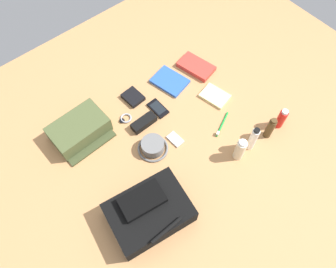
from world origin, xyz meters
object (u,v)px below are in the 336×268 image
object	(u,v)px
media_player	(175,139)
toothbrush	(222,126)
bucket_hat	(153,147)
toothpaste_tube	(253,139)
wallet	(133,97)
toiletry_pouch	(79,130)
wristwatch	(125,119)
backpack	(149,212)
cell_phone	(158,108)
travel_guidebook	(170,81)
sunscreen_spray	(281,119)
lotion_bottle	(240,149)
cologne_bottle	(270,128)
notepad	(215,96)
paperback_novel	(196,67)
sunglasses_case	(144,123)

from	to	relation	value
media_player	toothbrush	bearing A→B (deg)	158.31
bucket_hat	toothpaste_tube	distance (m)	0.50
toothbrush	wallet	world-z (taller)	wallet
toiletry_pouch	toothbrush	bearing A→B (deg)	143.78
wristwatch	toothpaste_tube	bearing A→B (deg)	125.68
backpack	cell_phone	distance (m)	0.59
travel_guidebook	toothbrush	xyz separation A→B (m)	(-0.02, 0.40, -0.00)
sunscreen_spray	lotion_bottle	size ratio (longest dim) A/B	0.90
backpack	cologne_bottle	world-z (taller)	cologne_bottle
cologne_bottle	toothpaste_tube	distance (m)	0.12
backpack	wallet	world-z (taller)	backpack
cologne_bottle	media_player	bearing A→B (deg)	-36.61
bucket_hat	travel_guidebook	xyz separation A→B (m)	(-0.34, -0.28, -0.02)
toothpaste_tube	media_player	world-z (taller)	toothpaste_tube
wristwatch	backpack	bearing A→B (deg)	65.44
wristwatch	travel_guidebook	bearing A→B (deg)	-173.64
lotion_bottle	notepad	size ratio (longest dim) A/B	0.99
sunscreen_spray	wristwatch	distance (m)	0.82
media_player	notepad	xyz separation A→B (m)	(-0.35, -0.06, 0.00)
paperback_novel	lotion_bottle	bearing A→B (deg)	68.05
cologne_bottle	notepad	size ratio (longest dim) A/B	0.99
backpack	cologne_bottle	size ratio (longest dim) A/B	2.63
bucket_hat	media_player	distance (m)	0.13
wallet	sunglasses_case	world-z (taller)	sunglasses_case
cologne_bottle	wallet	bearing A→B (deg)	-58.18
wristwatch	wallet	xyz separation A→B (m)	(-0.11, -0.08, 0.01)
travel_guidebook	toothpaste_tube	bearing A→B (deg)	94.53
paperback_novel	sunglasses_case	xyz separation A→B (m)	(0.47, 0.11, 0.01)
backpack	notepad	size ratio (longest dim) A/B	2.59
cell_phone	wallet	xyz separation A→B (m)	(0.06, -0.14, 0.01)
wallet	toiletry_pouch	bearing A→B (deg)	-2.26
bucket_hat	wallet	size ratio (longest dim) A/B	1.44
sunscreen_spray	toothbrush	xyz separation A→B (m)	(0.24, -0.19, -0.06)
toiletry_pouch	wallet	xyz separation A→B (m)	(-0.35, -0.01, -0.03)
wallet	notepad	size ratio (longest dim) A/B	0.73
toothpaste_tube	lotion_bottle	bearing A→B (deg)	-1.95
paperback_novel	travel_guidebook	size ratio (longest dim) A/B	1.05
bucket_hat	backpack	bearing A→B (deg)	48.34
lotion_bottle	wristwatch	distance (m)	0.62
lotion_bottle	bucket_hat	bearing A→B (deg)	-44.89
backpack	travel_guidebook	bearing A→B (deg)	-136.97
toiletry_pouch	wallet	bearing A→B (deg)	-178.55
sunscreen_spray	lotion_bottle	distance (m)	0.30
bucket_hat	sunscreen_spray	xyz separation A→B (m)	(-0.60, 0.31, 0.04)
toiletry_pouch	lotion_bottle	world-z (taller)	lotion_bottle
lotion_bottle	notepad	distance (m)	0.38
toothpaste_tube	media_player	xyz separation A→B (m)	(0.27, -0.28, -0.08)
paperback_novel	wristwatch	size ratio (longest dim) A/B	3.20
sunscreen_spray	toothpaste_tube	bearing A→B (deg)	-2.25
bucket_hat	travel_guidebook	world-z (taller)	bucket_hat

